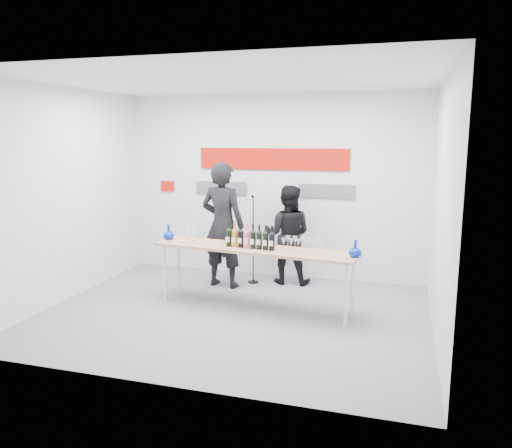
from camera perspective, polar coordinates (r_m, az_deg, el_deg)
name	(u,v)px	position (r m, az deg, el deg)	size (l,w,h in m)	color
ground	(234,314)	(6.71, -2.53, -10.23)	(5.00, 5.00, 0.00)	slate
back_wall	(273,186)	(8.25, 1.92, 4.32)	(5.00, 0.04, 3.00)	silver
signage	(269,168)	(8.21, 1.50, 6.44)	(3.38, 0.02, 0.79)	#B51407
tasting_table	(254,252)	(6.72, -0.24, -3.25)	(2.86, 0.89, 0.84)	tan
wine_bottles	(250,236)	(6.64, -0.70, -1.39)	(0.71, 0.16, 0.33)	black
decanter_left	(169,232)	(7.34, -9.96, -0.89)	(0.16, 0.16, 0.21)	#081D95
decanter_right	(355,249)	(6.29, 11.28, -2.77)	(0.16, 0.16, 0.21)	#081D95
glasses_left	(188,235)	(7.15, -7.80, -1.25)	(0.18, 0.23, 0.18)	silver
glasses_right	(302,245)	(6.44, 5.30, -2.46)	(0.56, 0.28, 0.18)	silver
presenter_left	(223,225)	(7.69, -3.82, -0.11)	(0.71, 0.46, 1.94)	black
presenter_right	(288,235)	(7.90, 3.64, -1.22)	(0.76, 0.59, 1.57)	black
mic_stand	(253,256)	(7.95, -0.33, -3.72)	(0.16, 0.16, 1.42)	black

